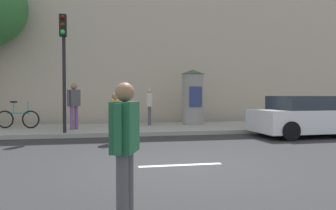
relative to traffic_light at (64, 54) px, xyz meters
name	(u,v)px	position (x,y,z in m)	size (l,w,h in m)	color
ground_plane	(181,165)	(2.96, -5.24, -2.93)	(80.00, 80.00, 0.00)	#2B2B2D
sidewalk_curb	(142,129)	(2.96, 1.76, -2.86)	(36.00, 4.00, 0.15)	#9E9B93
lane_markings	(181,165)	(2.96, -5.24, -2.93)	(25.80, 0.16, 0.01)	silver
building_backdrop	(132,20)	(2.96, 6.76, 2.76)	(36.00, 5.00, 11.37)	#B7A893
traffic_light	(64,54)	(0.00, 0.00, 0.00)	(0.24, 0.45, 4.12)	black
poster_column	(193,97)	(5.34, 2.47, -1.52)	(1.05, 1.05, 2.49)	gray
pedestrian_near_pole	(125,141)	(1.60, -8.19, -1.97)	(0.38, 0.59, 1.64)	#4C4C51
pedestrian_with_backpack	(116,113)	(1.74, -1.71, -2.01)	(0.41, 0.56, 1.56)	#724C84
pedestrian_in_light_jacket	(149,103)	(3.36, 2.49, -1.82)	(0.31, 0.60, 1.64)	#4C4C51
pedestrian_in_dark_shirt	(74,102)	(0.23, 1.20, -1.71)	(0.49, 0.52, 1.79)	#724C84
bicycle_leaning	(18,119)	(-2.03, 2.12, -2.39)	(1.74, 0.45, 1.09)	black
parked_car_dark	(312,117)	(8.75, -1.35, -2.22)	(4.44, 2.16, 1.45)	silver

